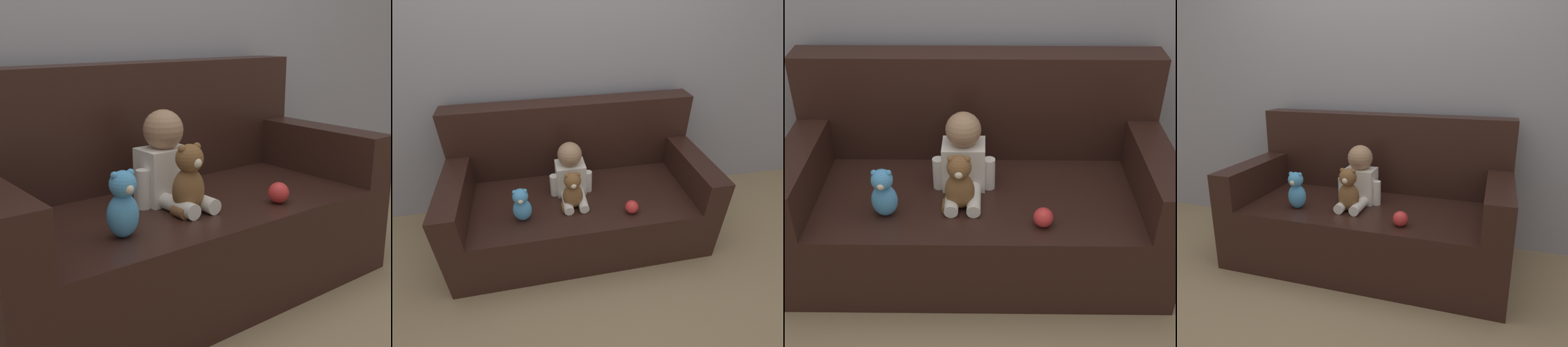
# 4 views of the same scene
# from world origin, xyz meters

# --- Properties ---
(ground_plane) EXTENTS (12.00, 12.00, 0.00)m
(ground_plane) POSITION_xyz_m (0.00, 0.00, 0.00)
(ground_plane) COLOR #9E8460
(wall_back) EXTENTS (8.00, 0.05, 2.60)m
(wall_back) POSITION_xyz_m (0.00, 0.51, 1.30)
(wall_back) COLOR #93939E
(wall_back) RESTS_ON ground_plane
(couch) EXTENTS (1.81, 0.86, 0.97)m
(couch) POSITION_xyz_m (0.00, 0.07, 0.33)
(couch) COLOR black
(couch) RESTS_ON ground_plane
(person_baby) EXTENTS (0.30, 0.35, 0.39)m
(person_baby) POSITION_xyz_m (-0.06, 0.01, 0.58)
(person_baby) COLOR white
(person_baby) RESTS_ON couch
(teddy_bear_brown) EXTENTS (0.16, 0.13, 0.28)m
(teddy_bear_brown) POSITION_xyz_m (-0.07, -0.16, 0.54)
(teddy_bear_brown) COLOR brown
(teddy_bear_brown) RESTS_ON couch
(plush_toy_side) EXTENTS (0.12, 0.11, 0.24)m
(plush_toy_side) POSITION_xyz_m (-0.41, -0.22, 0.53)
(plush_toy_side) COLOR #4C9EDB
(plush_toy_side) RESTS_ON couch
(toy_ball) EXTENTS (0.09, 0.09, 0.09)m
(toy_ball) POSITION_xyz_m (0.30, -0.29, 0.46)
(toy_ball) COLOR red
(toy_ball) RESTS_ON couch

